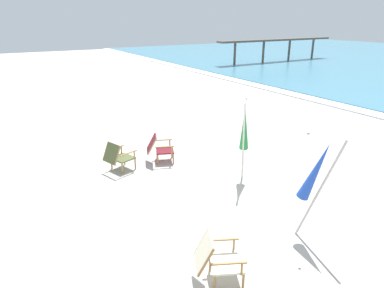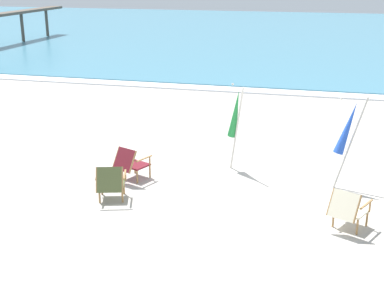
{
  "view_description": "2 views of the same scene",
  "coord_description": "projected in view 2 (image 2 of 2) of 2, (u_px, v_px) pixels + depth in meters",
  "views": [
    {
      "loc": [
        5.18,
        -3.41,
        3.86
      ],
      "look_at": [
        -1.72,
        0.68,
        0.88
      ],
      "focal_mm": 32.0,
      "sensor_mm": 36.0,
      "label": 1
    },
    {
      "loc": [
        1.2,
        -10.24,
        4.58
      ],
      "look_at": [
        -1.72,
        0.9,
        0.8
      ],
      "focal_mm": 50.0,
      "sensor_mm": 36.0,
      "label": 2
    }
  ],
  "objects": [
    {
      "name": "ground_plane",
      "position": [
        261.0,
        200.0,
        11.13
      ],
      "size": [
        80.0,
        80.0,
        0.0
      ],
      "primitive_type": "plane",
      "color": "#B2AAA0"
    },
    {
      "name": "umbrella_furled_blue",
      "position": [
        348.0,
        129.0,
        11.4
      ],
      "size": [
        0.7,
        0.45,
        2.04
      ],
      "color": "#B7B2A8",
      "rests_on": "ground"
    },
    {
      "name": "beach_chair_front_left",
      "position": [
        131.0,
        163.0,
        12.05
      ],
      "size": [
        0.81,
        0.91,
        0.79
      ],
      "color": "maroon",
      "rests_on": "ground"
    },
    {
      "name": "beach_chair_back_right",
      "position": [
        348.0,
        208.0,
        9.74
      ],
      "size": [
        0.83,
        0.9,
        0.8
      ],
      "color": "beige",
      "rests_on": "ground"
    },
    {
      "name": "pier_distant",
      "position": [
        7.0,
        16.0,
        32.82
      ],
      "size": [
        0.9,
        12.58,
        2.05
      ],
      "color": "brown",
      "rests_on": "ground"
    },
    {
      "name": "sea",
      "position": [
        317.0,
        34.0,
        39.34
      ],
      "size": [
        80.0,
        40.0,
        0.1
      ],
      "primitive_type": "cube",
      "color": "teal",
      "rests_on": "ground"
    },
    {
      "name": "beach_chair_far_center",
      "position": [
        111.0,
        182.0,
        10.93
      ],
      "size": [
        0.76,
        0.86,
        0.8
      ],
      "color": "#515B33",
      "rests_on": "ground"
    },
    {
      "name": "surf_band",
      "position": [
        297.0,
        92.0,
        20.69
      ],
      "size": [
        80.0,
        1.1,
        0.06
      ],
      "primitive_type": "cube",
      "color": "white",
      "rests_on": "ground"
    },
    {
      "name": "umbrella_furled_green",
      "position": [
        235.0,
        114.0,
        12.4
      ],
      "size": [
        0.47,
        0.46,
        2.09
      ],
      "color": "#B7B2A8",
      "rests_on": "ground"
    }
  ]
}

